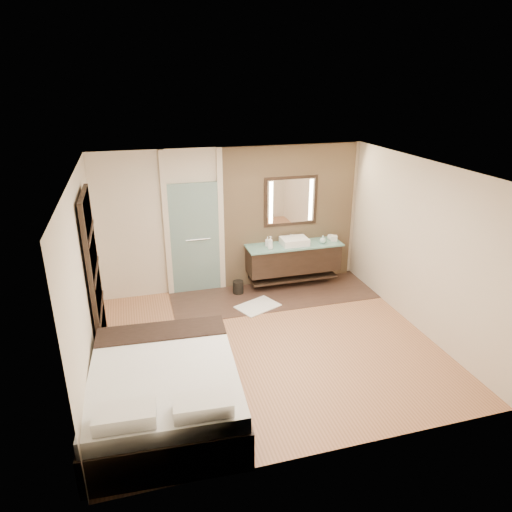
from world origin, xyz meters
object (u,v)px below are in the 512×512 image
object	(u,v)px
mirror_unit	(291,201)
waste_bin	(238,287)
vanity	(293,258)
bed	(165,390)

from	to	relation	value
mirror_unit	waste_bin	distance (m)	1.92
vanity	bed	size ratio (longest dim) A/B	0.81
bed	waste_bin	world-z (taller)	bed
vanity	waste_bin	xyz separation A→B (m)	(-1.13, -0.07, -0.45)
bed	waste_bin	size ratio (longest dim) A/B	9.04
vanity	mirror_unit	size ratio (longest dim) A/B	1.75
waste_bin	bed	bearing A→B (deg)	-118.38
mirror_unit	bed	world-z (taller)	mirror_unit
bed	waste_bin	distance (m)	3.43
mirror_unit	bed	bearing A→B (deg)	-129.68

